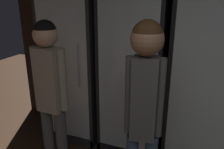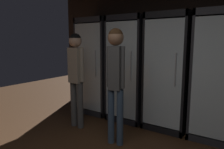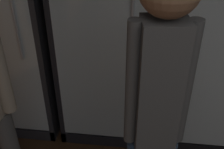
# 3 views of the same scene
# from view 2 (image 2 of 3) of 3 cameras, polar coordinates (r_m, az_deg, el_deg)

# --- Properties ---
(wall_back) EXTENTS (6.00, 0.06, 2.80)m
(wall_back) POSITION_cam_2_polar(r_m,az_deg,el_deg) (3.89, 21.99, 6.89)
(wall_back) COLOR black
(wall_back) RESTS_ON ground
(cooler_far_left) EXTENTS (0.71, 0.59, 1.95)m
(cooler_far_left) POSITION_cam_2_polar(r_m,az_deg,el_deg) (4.49, -3.81, 2.04)
(cooler_far_left) COLOR #2B2B30
(cooler_far_left) RESTS_ON ground
(cooler_left) EXTENTS (0.71, 0.59, 1.95)m
(cooler_left) POSITION_cam_2_polar(r_m,az_deg,el_deg) (4.07, 4.73, 1.17)
(cooler_left) COLOR black
(cooler_left) RESTS_ON ground
(cooler_center) EXTENTS (0.71, 0.59, 1.95)m
(cooler_center) POSITION_cam_2_polar(r_m,az_deg,el_deg) (3.75, 14.93, 0.29)
(cooler_center) COLOR black
(cooler_center) RESTS_ON ground
(cooler_right) EXTENTS (0.71, 0.59, 1.95)m
(cooler_right) POSITION_cam_2_polar(r_m,az_deg,el_deg) (3.58, 26.57, -0.84)
(cooler_right) COLOR #2B2B30
(cooler_right) RESTS_ON ground
(shopper_near) EXTENTS (0.36, 0.21, 1.62)m
(shopper_near) POSITION_cam_2_polar(r_m,az_deg,el_deg) (3.69, -9.55, 1.23)
(shopper_near) COLOR #4C4C4C
(shopper_near) RESTS_ON ground
(shopper_far) EXTENTS (0.27, 0.22, 1.67)m
(shopper_far) POSITION_cam_2_polar(r_m,az_deg,el_deg) (2.99, 0.96, 0.85)
(shopper_far) COLOR #384C66
(shopper_far) RESTS_ON ground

